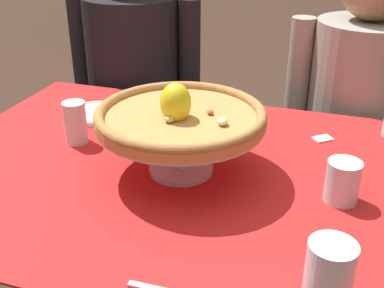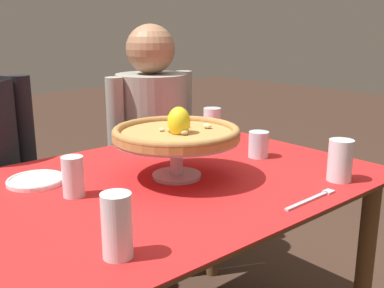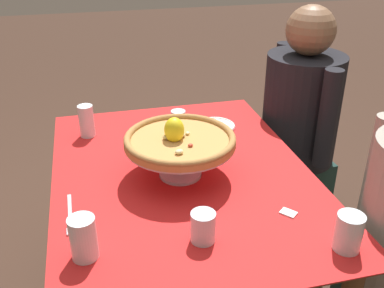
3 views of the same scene
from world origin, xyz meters
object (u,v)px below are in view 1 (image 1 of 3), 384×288
pizza_stand (181,135)px  diner_right (353,131)px  side_plate (96,113)px  water_glass_front_right (328,283)px  pizza (180,115)px  water_glass_side_left (76,125)px  sugar_packet (323,139)px  diner_left (136,98)px  water_glass_side_right (342,184)px

pizza_stand → diner_right: bearing=59.5°
pizza_stand → side_plate: size_ratio=2.23×
water_glass_front_right → pizza: bearing=136.0°
water_glass_side_left → sugar_packet: (0.63, 0.22, -0.05)m
side_plate → pizza: bearing=-34.0°
sugar_packet → diner_left: (-0.74, 0.41, -0.12)m
water_glass_front_right → sugar_packet: size_ratio=2.57×
pizza_stand → water_glass_front_right: water_glass_front_right is taller
water_glass_side_left → side_plate: size_ratio=0.66×
water_glass_front_right → sugar_packet: 0.64m
diner_left → diner_right: diner_left is taller
water_glass_front_right → pizza_stand: bearing=135.9°
water_glass_side_left → sugar_packet: 0.67m
pizza_stand → diner_left: 0.84m
sugar_packet → diner_left: diner_left is taller
pizza → diner_left: 0.86m
pizza_stand → water_glass_front_right: bearing=-44.1°
pizza_stand → sugar_packet: 0.43m
pizza → diner_right: diner_right is taller
side_plate → sugar_packet: side_plate is taller
water_glass_side_right → water_glass_front_right: size_ratio=0.73×
pizza → sugar_packet: (0.31, 0.28, -0.14)m
water_glass_side_left → diner_left: (-0.11, 0.63, -0.16)m
water_glass_front_right → side_plate: (-0.72, 0.59, -0.05)m
pizza_stand → water_glass_side_right: pizza_stand is taller
water_glass_side_left → water_glass_side_right: water_glass_side_left is taller
side_plate → sugar_packet: 0.67m
water_glass_side_left → water_glass_front_right: bearing=-31.2°
water_glass_front_right → diner_right: 1.05m
pizza → diner_left: size_ratio=0.32×
water_glass_side_right → sugar_packet: 0.31m
sugar_packet → diner_right: 0.44m
side_plate → diner_right: (0.76, 0.45, -0.15)m
water_glass_front_right → diner_left: diner_left is taller
pizza_stand → diner_left: diner_left is taller
diner_right → diner_left: bearing=179.6°
sugar_packet → diner_left: bearing=151.2°
pizza → diner_left: (-0.43, 0.69, -0.26)m
water_glass_side_right → diner_right: bearing=87.3°
pizza → pizza_stand: bearing=80.4°
pizza_stand → diner_right: (0.40, 0.68, -0.24)m
water_glass_side_right → sugar_packet: (-0.06, 0.30, -0.04)m
diner_left → side_plate: bearing=-80.5°
water_glass_side_right → side_plate: water_glass_side_right is taller
sugar_packet → side_plate: bearing=-176.2°
diner_left → water_glass_side_right: bearing=-41.4°
diner_left → diner_right: bearing=-0.4°
water_glass_side_right → diner_left: size_ratio=0.08×
diner_left → pizza: bearing=-58.1°
pizza_stand → sugar_packet: bearing=42.2°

